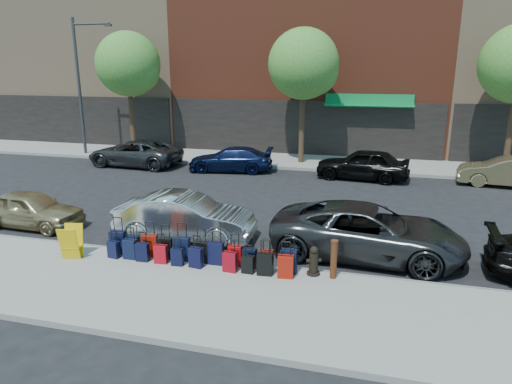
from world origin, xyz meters
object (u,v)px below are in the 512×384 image
(car_near_0, at_px, (31,209))
(car_far_2, at_px, (362,164))
(car_far_3, at_px, (507,172))
(car_far_0, at_px, (135,153))
(tree_center, at_px, (306,66))
(suitcase_front_5, at_px, (201,252))
(fire_hydrant, at_px, (314,262))
(display_rack, at_px, (71,242))
(car_near_1, at_px, (185,217))
(car_near_2, at_px, (368,232))
(streetlight, at_px, (81,79))
(car_far_1, at_px, (231,159))
(tree_left, at_px, (130,66))
(bollard, at_px, (334,259))

(car_near_0, distance_m, car_far_2, 14.74)
(car_far_2, distance_m, car_far_3, 6.54)
(car_far_0, xyz_separation_m, car_far_3, (18.94, 0.29, -0.03))
(tree_center, height_order, suitcase_front_5, tree_center)
(fire_hydrant, height_order, display_rack, display_rack)
(fire_hydrant, distance_m, car_near_0, 10.17)
(car_near_1, distance_m, car_near_2, 5.71)
(suitcase_front_5, xyz_separation_m, car_near_2, (4.42, 1.93, 0.32))
(streetlight, height_order, car_far_3, streetlight)
(display_rack, xyz_separation_m, car_far_1, (0.75, 12.30, 0.03))
(tree_center, xyz_separation_m, streetlight, (-13.44, -0.70, -0.75))
(suitcase_front_5, relative_size, car_near_1, 0.22)
(suitcase_front_5, height_order, display_rack, suitcase_front_5)
(tree_left, bearing_deg, bollard, -46.61)
(display_rack, xyz_separation_m, car_far_3, (14.10, 12.53, 0.09))
(suitcase_front_5, relative_size, bollard, 0.94)
(fire_hydrant, height_order, car_far_1, car_far_1)
(car_far_1, bearing_deg, streetlight, -108.95)
(bollard, xyz_separation_m, car_far_3, (6.81, 11.93, 0.02))
(fire_hydrant, height_order, car_far_2, car_far_2)
(fire_hydrant, xyz_separation_m, car_far_3, (7.33, 11.86, 0.20))
(display_rack, height_order, car_near_0, car_near_0)
(fire_hydrant, height_order, car_near_1, car_near_1)
(display_rack, bearing_deg, car_far_1, 74.26)
(tree_center, height_order, car_far_0, tree_center)
(bollard, bearing_deg, tree_center, 102.06)
(bollard, height_order, car_far_0, car_far_0)
(car_near_1, bearing_deg, car_far_0, 33.59)
(fire_hydrant, distance_m, car_far_2, 11.61)
(bollard, xyz_separation_m, display_rack, (-7.29, -0.60, -0.06))
(tree_center, distance_m, car_near_0, 15.49)
(tree_center, bearing_deg, car_far_1, -142.75)
(streetlight, height_order, car_far_2, streetlight)
(car_far_3, bearing_deg, fire_hydrant, -25.59)
(fire_hydrant, height_order, car_far_3, car_far_3)
(suitcase_front_5, relative_size, car_far_2, 0.22)
(car_near_2, xyz_separation_m, car_far_3, (6.03, 9.94, -0.07))
(display_rack, xyz_separation_m, car_near_1, (2.36, 2.57, 0.12))
(display_rack, xyz_separation_m, car_near_2, (8.07, 2.59, 0.16))
(bollard, relative_size, car_near_1, 0.23)
(streetlight, xyz_separation_m, car_far_2, (16.78, -1.99, -3.90))
(car_far_0, bearing_deg, streetlight, -111.54)
(car_far_2, bearing_deg, streetlight, -90.90)
(bollard, bearing_deg, car_far_0, 136.17)
(tree_left, bearing_deg, car_far_2, -11.00)
(car_near_0, height_order, car_near_1, car_near_1)
(bollard, height_order, car_far_3, car_far_3)
(streetlight, height_order, car_far_1, streetlight)
(car_near_0, xyz_separation_m, car_near_1, (5.63, 0.31, 0.10))
(tree_center, relative_size, fire_hydrant, 9.37)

